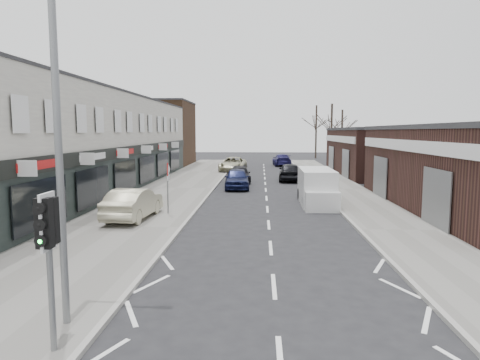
# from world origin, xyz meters

# --- Properties ---
(ground) EXTENTS (160.00, 160.00, 0.00)m
(ground) POSITION_xyz_m (0.00, 0.00, 0.00)
(ground) COLOR black
(ground) RESTS_ON ground
(pavement_left) EXTENTS (5.50, 64.00, 0.12)m
(pavement_left) POSITION_xyz_m (-6.75, 22.00, 0.06)
(pavement_left) COLOR slate
(pavement_left) RESTS_ON ground
(pavement_right) EXTENTS (3.50, 64.00, 0.12)m
(pavement_right) POSITION_xyz_m (5.75, 22.00, 0.06)
(pavement_right) COLOR slate
(pavement_right) RESTS_ON ground
(shop_terrace_left) EXTENTS (8.00, 41.00, 7.10)m
(shop_terrace_left) POSITION_xyz_m (-13.50, 19.50, 3.55)
(shop_terrace_left) COLOR silver
(shop_terrace_left) RESTS_ON ground
(brick_block_far) EXTENTS (8.00, 10.00, 8.00)m
(brick_block_far) POSITION_xyz_m (-13.50, 45.00, 4.00)
(brick_block_far) COLOR #49301F
(brick_block_far) RESTS_ON ground
(right_unit_far) EXTENTS (10.00, 16.00, 4.50)m
(right_unit_far) POSITION_xyz_m (12.50, 34.00, 2.25)
(right_unit_far) COLOR #391E1A
(right_unit_far) RESTS_ON ground
(tree_far_a) EXTENTS (3.60, 3.60, 8.00)m
(tree_far_a) POSITION_xyz_m (9.00, 48.00, 0.00)
(tree_far_a) COLOR #382D26
(tree_far_a) RESTS_ON ground
(tree_far_b) EXTENTS (3.60, 3.60, 7.50)m
(tree_far_b) POSITION_xyz_m (11.50, 54.00, 0.00)
(tree_far_b) COLOR #382D26
(tree_far_b) RESTS_ON ground
(tree_far_c) EXTENTS (3.60, 3.60, 8.50)m
(tree_far_c) POSITION_xyz_m (8.50, 60.00, 0.00)
(tree_far_c) COLOR #382D26
(tree_far_c) RESTS_ON ground
(traffic_light) EXTENTS (0.28, 0.60, 3.10)m
(traffic_light) POSITION_xyz_m (-4.40, -2.02, 2.41)
(traffic_light) COLOR slate
(traffic_light) RESTS_ON pavement_left
(street_lamp) EXTENTS (2.23, 0.22, 8.00)m
(street_lamp) POSITION_xyz_m (-4.53, -0.80, 4.62)
(street_lamp) COLOR slate
(street_lamp) RESTS_ON pavement_left
(warning_sign) EXTENTS (0.12, 0.80, 2.70)m
(warning_sign) POSITION_xyz_m (-5.16, 12.00, 2.20)
(warning_sign) COLOR slate
(warning_sign) RESTS_ON pavement_left
(white_van) EXTENTS (1.95, 5.43, 2.11)m
(white_van) POSITION_xyz_m (2.97, 15.86, 1.00)
(white_van) COLOR silver
(white_van) RESTS_ON ground
(sedan_on_pavement) EXTENTS (1.91, 4.67, 1.50)m
(sedan_on_pavement) POSITION_xyz_m (-6.58, 10.55, 0.87)
(sedan_on_pavement) COLOR #B2AD8F
(sedan_on_pavement) RESTS_ON pavement_left
(pedestrian) EXTENTS (0.66, 0.44, 1.78)m
(pedestrian) POSITION_xyz_m (-8.22, 5.52, 1.01)
(pedestrian) COLOR black
(pedestrian) RESTS_ON pavement_left
(parked_car_left_a) EXTENTS (2.06, 4.62, 1.55)m
(parked_car_left_a) POSITION_xyz_m (-2.20, 22.64, 0.77)
(parked_car_left_a) COLOR #13193D
(parked_car_left_a) RESTS_ON ground
(parked_car_left_b) EXTENTS (2.14, 4.61, 1.30)m
(parked_car_left_b) POSITION_xyz_m (-2.20, 26.87, 0.65)
(parked_car_left_b) COLOR black
(parked_car_left_b) RESTS_ON ground
(parked_car_left_c) EXTENTS (2.95, 5.82, 1.58)m
(parked_car_left_c) POSITION_xyz_m (-3.40, 36.44, 0.79)
(parked_car_left_c) COLOR #B1AD8D
(parked_car_left_c) RESTS_ON ground
(parked_car_right_a) EXTENTS (1.73, 4.33, 1.40)m
(parked_car_right_a) POSITION_xyz_m (3.50, 19.41, 0.70)
(parked_car_right_a) COLOR white
(parked_car_right_a) RESTS_ON ground
(parked_car_right_b) EXTENTS (2.20, 4.84, 1.61)m
(parked_car_right_b) POSITION_xyz_m (2.20, 28.01, 0.80)
(parked_car_right_b) COLOR black
(parked_car_right_b) RESTS_ON ground
(parked_car_right_c) EXTENTS (2.33, 5.24, 1.49)m
(parked_car_right_c) POSITION_xyz_m (2.29, 44.81, 0.75)
(parked_car_right_c) COLOR #191647
(parked_car_right_c) RESTS_ON ground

